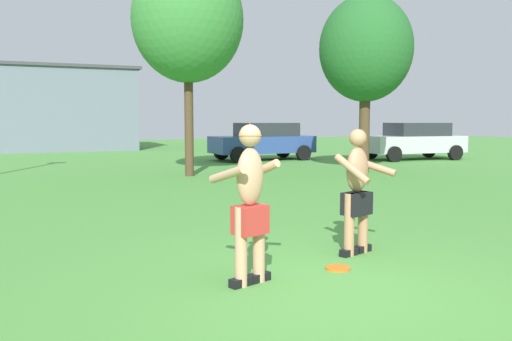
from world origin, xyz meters
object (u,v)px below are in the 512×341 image
Objects in this scene: player_in_red at (250,197)px; car_blue_far_end at (263,141)px; player_near at (357,189)px; tree_left_field at (366,49)px; car_silver_near_post at (414,140)px; frisbee at (338,268)px; tree_right_field at (188,20)px.

player_in_red is 17.02m from car_blue_far_end.
player_near is 11.23m from tree_left_field.
player_near is 0.95× the size of player_in_red.
player_near is 0.36× the size of car_silver_near_post.
car_blue_far_end reaches higher than frisbee.
car_silver_near_post is (12.15, 12.97, 0.81)m from frisbee.
tree_left_field is at bearing -144.54° from car_silver_near_post.
player_near is 15.81m from car_blue_far_end.
car_blue_far_end is (-6.06, 2.36, 0.00)m from car_silver_near_post.
car_silver_near_post is 6.51m from car_blue_far_end.
car_silver_near_post and car_blue_far_end have the same top height.
tree_right_field is (1.37, 10.46, 4.66)m from frisbee.
player_in_red is at bearing -135.53° from car_silver_near_post.
tree_left_field reaches higher than player_near.
tree_left_field is 0.87× the size of tree_right_field.
tree_right_field reaches higher than player_in_red.
car_silver_near_post is at bearing -21.23° from car_blue_far_end.
player_in_red is at bearing -115.15° from car_blue_far_end.
player_in_red reaches higher than player_near.
tree_left_field is (-5.23, -3.73, 3.14)m from car_silver_near_post.
car_silver_near_post is (11.55, 12.47, -0.02)m from player_near.
frisbee is at bearing -126.80° from tree_left_field.
car_silver_near_post is (13.30, 13.05, -0.10)m from player_in_red.
tree_left_field is (6.92, 9.25, 3.95)m from frisbee.
car_blue_far_end is 6.90m from tree_left_field.
car_blue_far_end is 0.76× the size of tree_left_field.
car_silver_near_post is at bearing 46.87° from frisbee.
player_in_red is 18.63m from car_silver_near_post.
car_blue_far_end is at bearing 158.77° from car_silver_near_post.
car_silver_near_post is 11.73m from tree_right_field.
tree_right_field is (2.51, 10.54, 3.75)m from player_in_red.
tree_right_field is at bearing -166.87° from car_silver_near_post.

